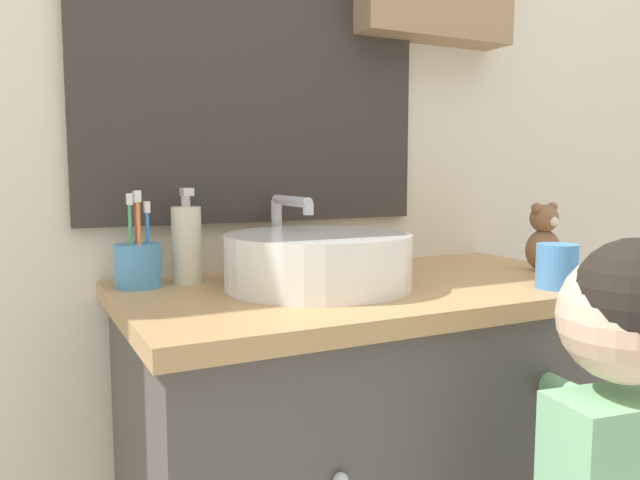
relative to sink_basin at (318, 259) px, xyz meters
name	(u,v)px	position (x,y,z in m)	size (l,w,h in m)	color
wall_back	(316,91)	(0.14, 0.29, 0.36)	(3.20, 0.18, 2.50)	beige
sink_basin	(318,259)	(0.00, 0.00, 0.00)	(0.36, 0.41, 0.17)	white
toothbrush_holder	(138,263)	(-0.31, 0.15, -0.01)	(0.09, 0.09, 0.19)	#4C93C6
soap_dispenser	(187,243)	(-0.21, 0.16, 0.03)	(0.06, 0.06, 0.19)	beige
teddy_bear	(543,238)	(0.55, -0.04, 0.02)	(0.09, 0.07, 0.16)	brown
drinking_cup	(557,266)	(0.41, -0.22, -0.01)	(0.08, 0.08, 0.09)	#4789D1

